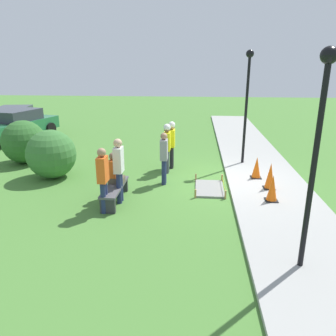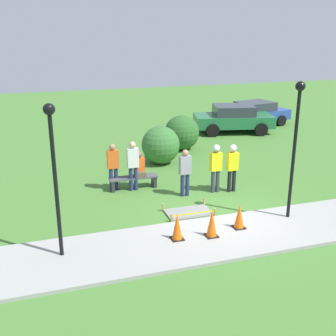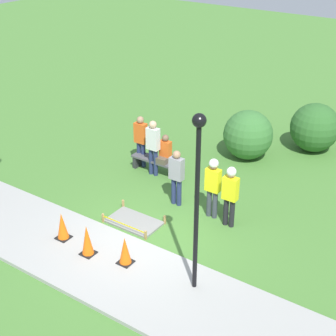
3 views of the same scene
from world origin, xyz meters
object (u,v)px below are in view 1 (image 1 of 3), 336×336
Objects in this scene: worker_assistant at (167,144)px; bystander_in_white_shirt at (164,155)px; parked_car_blue at (14,119)px; bystander_in_orange_shirt at (103,176)px; parked_car_green at (17,124)px; traffic_cone_far_patch at (270,176)px; bystander_in_gray_shirt at (119,167)px; park_bench at (115,190)px; worker_supervisor at (172,141)px; traffic_cone_near_patch at (272,188)px; person_seated_on_bench at (114,171)px; traffic_cone_sidewalk_edge at (257,168)px; lamppost_near at (247,92)px; lamppost_far at (319,132)px.

bystander_in_white_shirt is at bearing -179.67° from worker_assistant.
bystander_in_orange_shirt is at bearing -151.72° from parked_car_blue.
traffic_cone_far_patch is at bearing -105.54° from parked_car_green.
bystander_in_orange_shirt is at bearing 159.10° from bystander_in_gray_shirt.
worker_supervisor reaches higher than park_bench.
traffic_cone_far_patch is at bearing -133.51° from parked_car_blue.
traffic_cone_near_patch is 0.17× the size of parked_car_blue.
person_seated_on_bench is at bearing 88.99° from traffic_cone_near_patch.
parked_car_green is at bearing 64.57° from traffic_cone_sidewalk_edge.
bystander_in_white_shirt is at bearing 129.86° from lamppost_near.
traffic_cone_sidewalk_edge is at bearing -79.45° from bystander_in_white_shirt.
traffic_cone_sidewalk_edge is 12.35m from parked_car_green.
traffic_cone_near_patch is 1.93m from traffic_cone_sidewalk_edge.
park_bench is 0.40× the size of parked_car_blue.
traffic_cone_sidewalk_edge is at bearing -130.85° from parked_car_blue.
worker_assistant is at bearing -21.33° from bystander_in_orange_shirt.
traffic_cone_far_patch reaches higher than park_bench.
traffic_cone_far_patch is 0.45× the size of worker_assistant.
bystander_in_white_shirt reaches higher than parked_car_green.
park_bench is at bearing 55.78° from lamppost_far.
lamppost_near is 13.61m from parked_car_blue.
bystander_in_gray_shirt reaches higher than worker_supervisor.
traffic_cone_near_patch is 4.06m from worker_assistant.
worker_assistant is at bearing 64.52° from traffic_cone_far_patch.
park_bench is 0.55m from person_seated_on_bench.
bystander_in_white_shirt is 4.07m from lamppost_near.
bystander_in_gray_shirt is 5.78m from lamppost_near.
lamppost_near is (0.60, -2.69, 1.73)m from worker_supervisor.
bystander_in_white_shirt is (1.55, -1.24, 0.62)m from park_bench.
bystander_in_white_shirt is at bearing 34.18° from lamppost_far.
park_bench is at bearing 133.88° from lamppost_near.
lamppost_far is at bearing -124.88° from bystander_in_gray_shirt.
park_bench is (-0.18, 4.36, -0.14)m from traffic_cone_near_patch.
person_seated_on_bench is 0.53× the size of bystander_in_white_shirt.
worker_supervisor reaches higher than bystander_in_white_shirt.
traffic_cone_sidewalk_edge is 0.17× the size of lamppost_near.
bystander_in_orange_shirt reaches higher than parked_car_green.
bystander_in_orange_shirt is (-0.97, 0.05, 0.17)m from person_seated_on_bench.
worker_supervisor is (3.02, -1.40, 0.23)m from person_seated_on_bench.
traffic_cone_far_patch is 0.18× the size of parked_car_blue.
worker_supervisor is at bearing 67.94° from traffic_cone_sidewalk_edge.
bystander_in_white_shirt reaches higher than traffic_cone_near_patch.
worker_supervisor reaches higher than parked_car_green.
worker_supervisor is at bearing 25.15° from lamppost_far.
traffic_cone_far_patch is (0.96, -0.13, 0.03)m from traffic_cone_near_patch.
traffic_cone_far_patch is 0.47× the size of bystander_in_white_shirt.
lamppost_near reaches higher than traffic_cone_far_patch.
lamppost_near is at bearing -77.43° from worker_supervisor.
traffic_cone_sidewalk_edge is 0.41× the size of worker_assistant.
bystander_in_gray_shirt is (0.67, -0.26, 0.06)m from bystander_in_orange_shirt.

